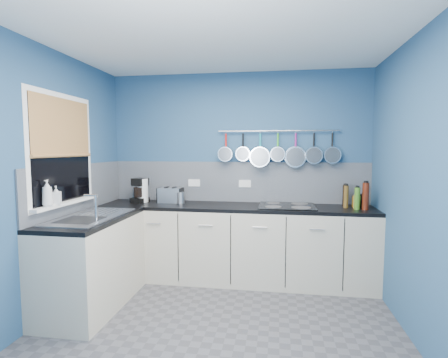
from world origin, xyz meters
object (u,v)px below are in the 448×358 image
(canister, at_px, (181,198))
(soap_bottle_a, at_px, (47,193))
(soap_bottle_b, at_px, (56,195))
(hob, at_px, (287,206))
(paper_towel, at_px, (143,190))
(coffee_maker, at_px, (140,190))
(toaster, at_px, (170,195))

(canister, bearing_deg, soap_bottle_a, -125.06)
(soap_bottle_b, distance_m, hob, 2.43)
(soap_bottle_a, xyz_separation_m, canister, (0.87, 1.24, -0.20))
(soap_bottle_a, bearing_deg, canister, 54.94)
(canister, relative_size, hob, 0.22)
(soap_bottle_a, xyz_separation_m, soap_bottle_b, (0.00, 0.12, -0.03))
(soap_bottle_b, bearing_deg, canister, 52.11)
(canister, height_order, hob, canister)
(soap_bottle_a, height_order, paper_towel, soap_bottle_a)
(soap_bottle_b, bearing_deg, coffee_maker, 73.78)
(soap_bottle_a, relative_size, hob, 0.38)
(toaster, bearing_deg, hob, -3.95)
(soap_bottle_a, distance_m, paper_towel, 1.34)
(soap_bottle_a, xyz_separation_m, toaster, (0.72, 1.29, -0.18))
(coffee_maker, distance_m, canister, 0.54)
(paper_towel, relative_size, hob, 0.46)
(coffee_maker, bearing_deg, soap_bottle_b, -87.29)
(soap_bottle_b, bearing_deg, soap_bottle_a, -90.00)
(toaster, relative_size, canister, 2.06)
(coffee_maker, height_order, canister, coffee_maker)
(paper_towel, bearing_deg, hob, -1.42)
(toaster, distance_m, hob, 1.42)
(paper_towel, xyz_separation_m, toaster, (0.35, 0.02, -0.05))
(soap_bottle_a, xyz_separation_m, hob, (2.14, 1.23, -0.26))
(toaster, distance_m, canister, 0.16)
(soap_bottle_b, distance_m, coffee_maker, 1.20)
(hob, bearing_deg, canister, 179.65)
(hob, bearing_deg, coffee_maker, 178.89)
(toaster, height_order, canister, toaster)
(paper_towel, relative_size, canister, 2.11)
(paper_towel, height_order, canister, paper_towel)
(soap_bottle_a, height_order, hob, soap_bottle_a)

